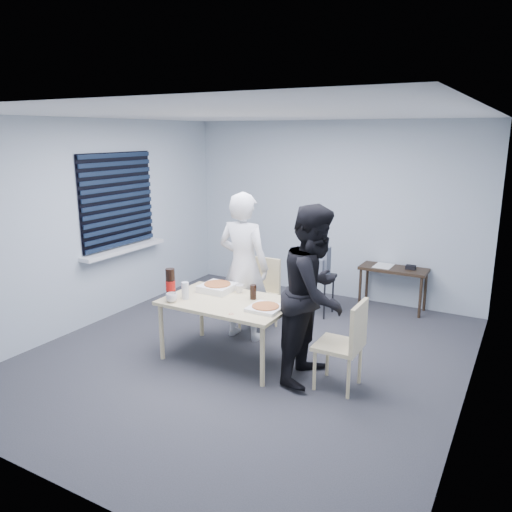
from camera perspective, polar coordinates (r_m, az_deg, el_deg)
The scene contains 19 objects.
room at distance 6.90m, azimuth -15.31°, elevation 5.26°, with size 5.00×5.00×5.00m.
dining_table at distance 5.41m, azimuth -3.20°, elevation -5.70°, with size 1.37×0.87×0.67m.
chair_far at distance 6.30m, azimuth 0.61°, elevation -3.70°, with size 0.42×0.42×0.89m.
chair_right at distance 4.88m, azimuth 10.40°, elevation -9.36°, with size 0.42×0.42×0.89m.
person_white at distance 5.89m, azimuth -1.44°, elevation -1.21°, with size 0.65×0.42×1.77m, color silver.
person_black at distance 4.94m, azimuth 6.72°, elevation -4.31°, with size 0.86×0.47×1.77m, color black.
side_table at distance 7.18m, azimuth 15.44°, elevation -1.91°, with size 0.91×0.40×0.61m.
stool at distance 6.82m, azimuth 7.12°, elevation -3.08°, with size 0.39×0.39×0.55m.
backpack at distance 6.73m, azimuth 7.16°, elevation -0.64°, with size 0.28×0.21×0.40m.
pizza_box_a at distance 5.70m, azimuth -4.43°, elevation -3.58°, with size 0.36×0.36×0.09m.
pizza_box_b at distance 5.10m, azimuth 1.10°, elevation -5.94°, with size 0.33×0.33×0.05m.
mug_a at distance 5.39m, azimuth -9.62°, elevation -4.71°, with size 0.12×0.12×0.10m, color white.
mug_b at distance 5.63m, azimuth -1.92°, elevation -3.75°, with size 0.10×0.10×0.09m, color white.
cola_glass at distance 5.40m, azimuth -0.33°, elevation -4.14°, with size 0.07×0.07×0.16m, color black.
soda_bottle at distance 5.49m, azimuth -9.75°, elevation -3.18°, with size 0.10×0.10×0.33m.
plastic_cups at distance 5.46m, azimuth -8.09°, elevation -3.93°, with size 0.08×0.08×0.19m, color silver.
rubber_band at distance 5.00m, azimuth -2.86°, elevation -6.63°, with size 0.05×0.05×0.00m, color red.
papers at distance 7.21m, azimuth 14.37°, elevation -1.09°, with size 0.24×0.33×0.01m, color white.
black_box at distance 7.13m, azimuth 17.26°, elevation -1.24°, with size 0.13×0.09×0.06m, color black.
Camera 1 is at (2.60, -4.46, 2.42)m, focal length 35.00 mm.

